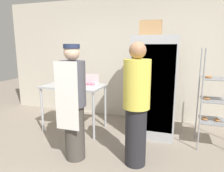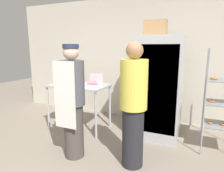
% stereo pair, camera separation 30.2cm
% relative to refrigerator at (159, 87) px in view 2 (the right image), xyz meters
% --- Properties ---
extents(back_wall, '(6.40, 0.12, 2.70)m').
position_rel_refrigerator_xyz_m(back_wall, '(-0.61, 0.82, 0.44)').
color(back_wall, beige).
rests_on(back_wall, ground_plane).
extents(refrigerator, '(0.78, 0.77, 1.81)m').
position_rel_refrigerator_xyz_m(refrigerator, '(0.00, 0.00, 0.00)').
color(refrigerator, '#ADAFB5').
rests_on(refrigerator, ground_plane).
extents(prep_counter, '(1.15, 0.68, 0.90)m').
position_rel_refrigerator_xyz_m(prep_counter, '(-1.50, -0.31, -0.11)').
color(prep_counter, '#ADAFB5').
rests_on(prep_counter, ground_plane).
extents(donut_box, '(0.28, 0.19, 0.23)m').
position_rel_refrigerator_xyz_m(donut_box, '(-1.12, -0.37, 0.04)').
color(donut_box, silver).
rests_on(donut_box, prep_counter).
extents(blender_pitcher, '(0.13, 0.13, 0.30)m').
position_rel_refrigerator_xyz_m(blender_pitcher, '(-1.67, -0.30, 0.12)').
color(blender_pitcher, '#99999E').
rests_on(blender_pitcher, prep_counter).
extents(cardboard_storage_box, '(0.38, 0.27, 0.27)m').
position_rel_refrigerator_xyz_m(cardboard_storage_box, '(-0.10, 0.03, 1.04)').
color(cardboard_storage_box, '#A87F51').
rests_on(cardboard_storage_box, refrigerator).
extents(person_baker, '(0.35, 0.37, 1.66)m').
position_rel_refrigerator_xyz_m(person_baker, '(-0.99, -1.26, -0.04)').
color(person_baker, '#47423D').
rests_on(person_baker, ground_plane).
extents(person_customer, '(0.36, 0.36, 1.69)m').
position_rel_refrigerator_xyz_m(person_customer, '(-0.12, -1.12, -0.04)').
color(person_customer, '#232328').
rests_on(person_customer, ground_plane).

